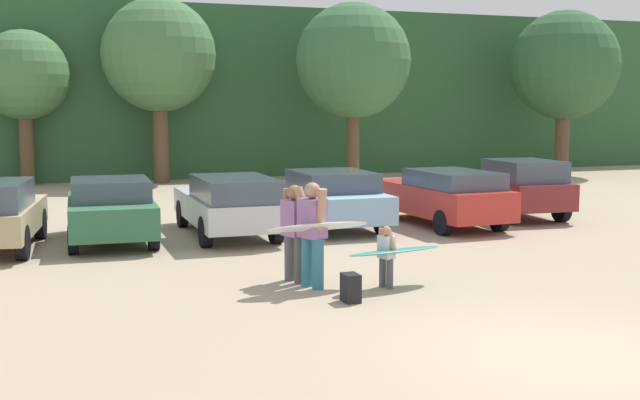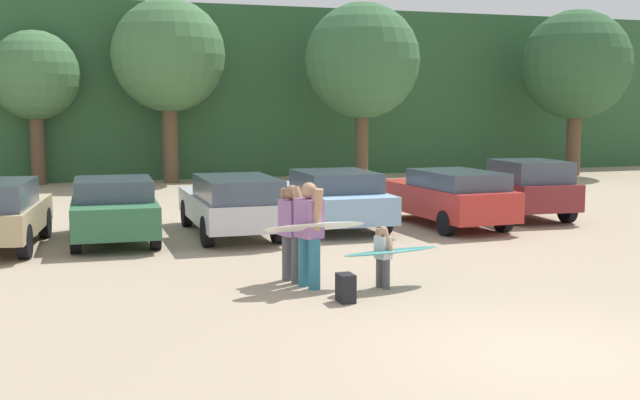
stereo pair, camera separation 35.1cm
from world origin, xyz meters
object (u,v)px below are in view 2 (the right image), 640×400
(parked_car_silver, at_px, (231,203))
(parked_car_red, at_px, (448,196))
(parked_car_sky_blue, at_px, (331,197))
(person_adult, at_px, (309,229))
(parked_car_maroon, at_px, (520,188))
(person_companion, at_px, (292,227))
(person_child, at_px, (383,253))
(backpack_dropped, at_px, (346,288))
(surfboard_white, at_px, (315,227))
(parked_car_forest_green, at_px, (114,208))
(surfboard_teal, at_px, (392,251))

(parked_car_silver, distance_m, parked_car_red, 5.56)
(parked_car_sky_blue, bearing_deg, person_adult, 158.76)
(parked_car_maroon, distance_m, person_companion, 9.93)
(person_child, relative_size, backpack_dropped, 2.35)
(person_child, relative_size, surfboard_white, 0.57)
(parked_car_sky_blue, relative_size, parked_car_maroon, 1.16)
(parked_car_red, bearing_deg, person_adult, 132.94)
(parked_car_silver, xyz_separation_m, person_child, (1.30, -6.11, -0.19))
(parked_car_silver, distance_m, surfboard_white, 5.80)
(parked_car_silver, relative_size, backpack_dropped, 10.52)
(person_child, bearing_deg, parked_car_red, -143.68)
(parked_car_silver, xyz_separation_m, surfboard_white, (0.20, -5.79, 0.26))
(parked_car_forest_green, xyz_separation_m, parked_car_red, (8.23, -0.31, 0.02))
(parked_car_forest_green, distance_m, parked_car_silver, 2.68)
(parked_car_red, xyz_separation_m, parked_car_maroon, (2.57, 0.75, 0.06))
(surfboard_teal, bearing_deg, person_adult, -30.83)
(parked_car_silver, xyz_separation_m, parked_car_maroon, (8.13, 0.55, 0.05))
(parked_car_maroon, distance_m, backpack_dropped, 10.70)
(surfboard_teal, bearing_deg, person_companion, -45.40)
(parked_car_silver, bearing_deg, parked_car_sky_blue, -76.77)
(person_companion, bearing_deg, surfboard_teal, 127.46)
(parked_car_red, bearing_deg, person_child, 141.92)
(person_adult, distance_m, surfboard_teal, 1.44)
(backpack_dropped, bearing_deg, parked_car_forest_green, 113.84)
(person_companion, bearing_deg, parked_car_forest_green, -81.04)
(parked_car_maroon, bearing_deg, surfboard_teal, 138.66)
(parked_car_silver, xyz_separation_m, backpack_dropped, (0.38, -6.81, -0.56))
(surfboard_teal, height_order, backpack_dropped, surfboard_teal)
(parked_car_maroon, xyz_separation_m, backpack_dropped, (-7.75, -7.36, -0.61))
(parked_car_silver, height_order, person_child, parked_car_silver)
(backpack_dropped, bearing_deg, person_child, 37.31)
(parked_car_red, distance_m, surfboard_teal, 7.23)
(parked_car_sky_blue, relative_size, parked_car_red, 1.06)
(person_child, distance_m, person_companion, 1.67)
(person_adult, bearing_deg, backpack_dropped, 84.29)
(person_companion, height_order, surfboard_white, person_companion)
(parked_car_silver, relative_size, surfboard_teal, 2.49)
(parked_car_sky_blue, relative_size, surfboard_teal, 2.47)
(parked_car_silver, height_order, surfboard_teal, parked_car_silver)
(person_companion, bearing_deg, surfboard_white, 90.77)
(parked_car_sky_blue, xyz_separation_m, backpack_dropped, (-2.32, -7.42, -0.53))
(parked_car_red, bearing_deg, parked_car_maroon, -76.04)
(person_companion, distance_m, surfboard_white, 0.68)
(person_adult, xyz_separation_m, person_child, (1.17, -0.43, -0.42))
(person_child, relative_size, person_companion, 0.62)
(parked_car_sky_blue, bearing_deg, parked_car_red, -104.83)
(parked_car_maroon, bearing_deg, parked_car_sky_blue, 93.01)
(parked_car_silver, relative_size, person_child, 4.48)
(parked_car_forest_green, height_order, surfboard_teal, parked_car_forest_green)
(backpack_dropped, bearing_deg, surfboard_white, 99.74)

